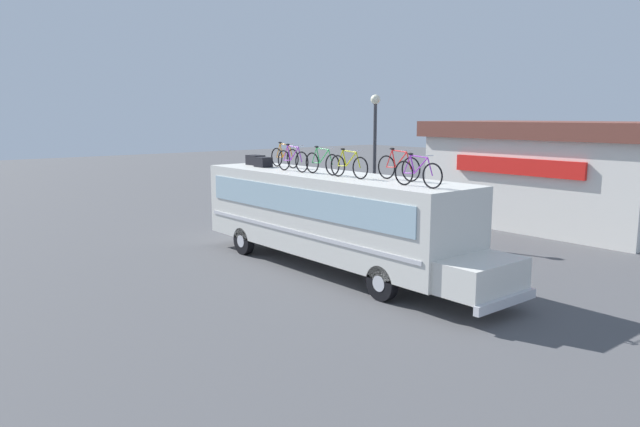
% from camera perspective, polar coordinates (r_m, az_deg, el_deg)
% --- Properties ---
extents(ground_plane, '(120.00, 120.00, 0.00)m').
position_cam_1_polar(ground_plane, '(19.87, 0.67, -5.20)').
color(ground_plane, '#4C4C4F').
extents(bus, '(12.38, 2.62, 3.14)m').
position_cam_1_polar(bus, '(19.32, 1.11, -0.12)').
color(bus, silver).
rests_on(bus, ground).
extents(luggage_bag_1, '(0.69, 0.47, 0.38)m').
position_cam_1_polar(luggage_bag_1, '(22.93, -6.25, 5.15)').
color(luggage_bag_1, black).
rests_on(luggage_bag_1, bus).
extents(luggage_bag_2, '(0.60, 0.46, 0.36)m').
position_cam_1_polar(luggage_bag_2, '(21.99, -5.50, 4.96)').
color(luggage_bag_2, black).
rests_on(luggage_bag_2, bus).
extents(rooftop_bicycle_1, '(1.69, 0.44, 0.93)m').
position_cam_1_polar(rooftop_bicycle_1, '(21.74, -3.45, 5.47)').
color(rooftop_bicycle_1, black).
rests_on(rooftop_bicycle_1, bus).
extents(rooftop_bicycle_2, '(1.72, 0.44, 0.93)m').
position_cam_1_polar(rooftop_bicycle_2, '(20.15, -2.67, 5.17)').
color(rooftop_bicycle_2, black).
rests_on(rooftop_bicycle_2, bus).
extents(rooftop_bicycle_3, '(1.71, 0.44, 0.91)m').
position_cam_1_polar(rooftop_bicycle_3, '(19.14, 0.19, 4.93)').
color(rooftop_bicycle_3, black).
rests_on(rooftop_bicycle_3, bus).
extents(rooftop_bicycle_4, '(1.69, 0.44, 0.90)m').
position_cam_1_polar(rooftop_bicycle_4, '(18.05, 2.78, 4.63)').
color(rooftop_bicycle_4, black).
rests_on(rooftop_bicycle_4, bus).
extents(rooftop_bicycle_5, '(1.69, 0.44, 0.94)m').
position_cam_1_polar(rooftop_bicycle_5, '(17.50, 7.56, 4.47)').
color(rooftop_bicycle_5, black).
rests_on(rooftop_bicycle_5, bus).
extents(rooftop_bicycle_6, '(1.68, 0.44, 0.90)m').
position_cam_1_polar(rooftop_bicycle_6, '(15.93, 9.40, 3.88)').
color(rooftop_bicycle_6, black).
rests_on(rooftop_bicycle_6, bus).
extents(roadside_building, '(10.94, 6.72, 4.75)m').
position_cam_1_polar(roadside_building, '(29.19, 21.73, 3.67)').
color(roadside_building, silver).
rests_on(roadside_building, ground).
extents(street_lamp, '(0.39, 0.39, 5.86)m').
position_cam_1_polar(street_lamp, '(24.56, 5.31, 6.59)').
color(street_lamp, '#38383D').
rests_on(street_lamp, ground).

